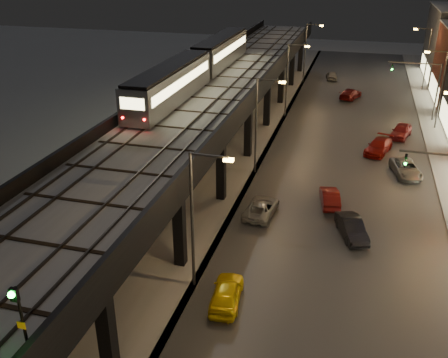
# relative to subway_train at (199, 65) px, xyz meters

# --- Properties ---
(road_surface) EXTENTS (17.00, 120.00, 0.06)m
(road_surface) POSITION_rel_subway_train_xyz_m (16.00, -3.51, -8.18)
(road_surface) COLOR #46474D
(road_surface) RESTS_ON ground
(under_viaduct_pavement) EXTENTS (11.00, 120.00, 0.06)m
(under_viaduct_pavement) POSITION_rel_subway_train_xyz_m (2.50, -3.51, -8.18)
(under_viaduct_pavement) COLOR #9FA1A8
(under_viaduct_pavement) RESTS_ON ground
(elevated_viaduct) EXTENTS (9.00, 100.00, 6.30)m
(elevated_viaduct) POSITION_rel_subway_train_xyz_m (2.50, -6.67, -2.60)
(elevated_viaduct) COLOR black
(elevated_viaduct) RESTS_ON ground
(viaduct_trackbed) EXTENTS (8.40, 100.00, 0.32)m
(viaduct_trackbed) POSITION_rel_subway_train_xyz_m (2.49, -6.54, -1.83)
(viaduct_trackbed) COLOR #B2B7C1
(viaduct_trackbed) RESTS_ON elevated_viaduct
(viaduct_parapet_streetside) EXTENTS (0.30, 100.00, 1.10)m
(viaduct_parapet_streetside) POSITION_rel_subway_train_xyz_m (6.85, -6.51, -1.36)
(viaduct_parapet_streetside) COLOR black
(viaduct_parapet_streetside) RESTS_ON elevated_viaduct
(viaduct_parapet_far) EXTENTS (0.30, 100.00, 1.10)m
(viaduct_parapet_far) POSITION_rel_subway_train_xyz_m (-1.85, -6.51, -1.36)
(viaduct_parapet_far) COLOR black
(viaduct_parapet_far) RESTS_ON elevated_viaduct
(streetlight_left_1) EXTENTS (2.57, 0.28, 9.00)m
(streetlight_left_1) POSITION_rel_subway_train_xyz_m (8.07, -25.51, -2.98)
(streetlight_left_1) COLOR #38383A
(streetlight_left_1) RESTS_ON ground
(streetlight_left_2) EXTENTS (2.57, 0.28, 9.00)m
(streetlight_left_2) POSITION_rel_subway_train_xyz_m (8.07, -7.51, -2.98)
(streetlight_left_2) COLOR #38383A
(streetlight_left_2) RESTS_ON ground
(streetlight_left_3) EXTENTS (2.57, 0.28, 9.00)m
(streetlight_left_3) POSITION_rel_subway_train_xyz_m (8.07, 10.49, -2.98)
(streetlight_left_3) COLOR #38383A
(streetlight_left_3) RESTS_ON ground
(streetlight_right_3) EXTENTS (2.56, 0.28, 9.00)m
(streetlight_right_3) POSITION_rel_subway_train_xyz_m (25.23, 10.49, -2.98)
(streetlight_right_3) COLOR #38383A
(streetlight_right_3) RESTS_ON ground
(streetlight_left_4) EXTENTS (2.57, 0.28, 9.00)m
(streetlight_left_4) POSITION_rel_subway_train_xyz_m (8.07, 28.49, -2.98)
(streetlight_left_4) COLOR #38383A
(streetlight_left_4) RESTS_ON ground
(streetlight_right_4) EXTENTS (2.56, 0.28, 9.00)m
(streetlight_right_4) POSITION_rel_subway_train_xyz_m (25.23, 28.49, -2.98)
(streetlight_right_4) COLOR #38383A
(streetlight_right_4) RESTS_ON ground
(traffic_light_rig_b) EXTENTS (6.10, 0.34, 7.00)m
(traffic_light_rig_b) POSITION_rel_subway_train_xyz_m (24.34, 13.49, -3.72)
(traffic_light_rig_b) COLOR #38383A
(traffic_light_rig_b) RESTS_ON ground
(subway_train) EXTENTS (2.69, 32.71, 3.21)m
(subway_train) POSITION_rel_subway_train_xyz_m (0.00, 0.00, 0.00)
(subway_train) COLOR gray
(subway_train) RESTS_ON viaduct_trackbed
(rail_signal) EXTENTS (0.31, 0.41, 2.67)m
(rail_signal) POSITION_rel_subway_train_xyz_m (6.40, -38.90, 0.30)
(rail_signal) COLOR black
(rail_signal) RESTS_ON viaduct_trackbed
(car_taxi) EXTENTS (2.10, 4.33, 1.43)m
(car_taxi) POSITION_rel_subway_train_xyz_m (10.22, -26.66, -7.50)
(car_taxi) COLOR yellow
(car_taxi) RESTS_ON ground
(car_near_white) EXTENTS (2.07, 4.15, 1.31)m
(car_near_white) POSITION_rel_subway_train_xyz_m (15.11, -12.29, -7.56)
(car_near_white) COLOR maroon
(car_near_white) RESTS_ON ground
(car_mid_silver) EXTENTS (2.43, 4.64, 1.24)m
(car_mid_silver) POSITION_rel_subway_train_xyz_m (10.04, -15.51, -7.59)
(car_mid_silver) COLOR #A6A7A7
(car_mid_silver) RESTS_ON ground
(car_mid_dark) EXTENTS (3.33, 5.10, 1.37)m
(car_mid_dark) POSITION_rel_subway_train_xyz_m (15.37, 20.94, -7.53)
(car_mid_dark) COLOR maroon
(car_mid_dark) RESTS_ON ground
(car_far_white) EXTENTS (2.18, 4.13, 1.34)m
(car_far_white) POSITION_rel_subway_train_xyz_m (11.97, 31.65, -7.54)
(car_far_white) COLOR gray
(car_far_white) RESTS_ON ground
(car_onc_silver) EXTENTS (2.78, 4.42, 1.38)m
(car_onc_silver) POSITION_rel_subway_train_xyz_m (17.04, -16.96, -7.53)
(car_onc_silver) COLOR black
(car_onc_silver) RESTS_ON ground
(car_onc_dark) EXTENTS (3.13, 5.03, 1.30)m
(car_onc_dark) POSITION_rel_subway_train_xyz_m (21.46, -4.45, -7.56)
(car_onc_dark) COLOR gray
(car_onc_dark) RESTS_ON ground
(car_onc_white) EXTENTS (3.27, 5.19, 1.40)m
(car_onc_white) POSITION_rel_subway_train_xyz_m (19.04, 0.71, -7.51)
(car_onc_white) COLOR maroon
(car_onc_white) RESTS_ON ground
(car_onc_red) EXTENTS (2.86, 4.68, 1.49)m
(car_onc_red) POSITION_rel_subway_train_xyz_m (21.46, 6.16, -7.47)
(car_onc_red) COLOR maroon
(car_onc_red) RESTS_ON ground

